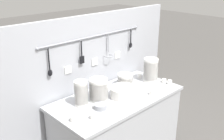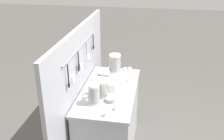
# 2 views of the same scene
# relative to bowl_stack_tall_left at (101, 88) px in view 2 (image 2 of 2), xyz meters

# --- Properties ---
(counter) EXTENTS (1.27, 0.62, 0.90)m
(counter) POSITION_rel_bowl_stack_tall_left_xyz_m (0.18, -0.06, -0.55)
(counter) COLOR #ADAFB5
(counter) RESTS_ON ground
(back_wall) EXTENTS (2.07, 0.11, 1.62)m
(back_wall) POSITION_rel_bowl_stack_tall_left_xyz_m (0.18, 0.28, -0.19)
(back_wall) COLOR #A8AAB2
(back_wall) RESTS_ON ground
(bowl_stack_tall_left) EXTENTS (0.17, 0.17, 0.20)m
(bowl_stack_tall_left) POSITION_rel_bowl_stack_tall_left_xyz_m (0.00, 0.00, 0.00)
(bowl_stack_tall_left) COLOR white
(bowl_stack_tall_left) RESTS_ON counter
(bowl_stack_back_corner) EXTENTS (0.12, 0.12, 0.23)m
(bowl_stack_back_corner) POSITION_rel_bowl_stack_tall_left_xyz_m (-0.17, 0.03, 0.01)
(bowl_stack_back_corner) COLOR white
(bowl_stack_back_corner) RESTS_ON counter
(bowl_stack_wide_centre) EXTENTS (0.16, 0.16, 0.12)m
(bowl_stack_wide_centre) POSITION_rel_bowl_stack_tall_left_xyz_m (0.40, 0.05, -0.04)
(bowl_stack_wide_centre) COLOR white
(bowl_stack_wide_centre) RESTS_ON counter
(bowl_stack_short_front) EXTENTS (0.15, 0.15, 0.25)m
(bowl_stack_short_front) POSITION_rel_bowl_stack_tall_left_xyz_m (0.68, -0.05, 0.02)
(bowl_stack_short_front) COLOR white
(bowl_stack_short_front) RESTS_ON counter
(plate_stack) EXTENTS (0.24, 0.24, 0.10)m
(plate_stack) POSITION_rel_bowl_stack_tall_left_xyz_m (0.21, -0.11, -0.05)
(plate_stack) COLOR white
(plate_stack) RESTS_ON counter
(steel_mixing_bowl) EXTENTS (0.11, 0.11, 0.04)m
(steel_mixing_bowl) POSITION_rel_bowl_stack_tall_left_xyz_m (-0.09, -0.13, -0.08)
(steel_mixing_bowl) COLOR #93969E
(steel_mixing_bowl) RESTS_ON counter
(cup_edge_far) EXTENTS (0.04, 0.04, 0.04)m
(cup_edge_far) POSITION_rel_bowl_stack_tall_left_xyz_m (0.21, 0.11, -0.08)
(cup_edge_far) COLOR white
(cup_edge_far) RESTS_ON counter
(cup_beside_plates) EXTENTS (0.04, 0.04, 0.04)m
(cup_beside_plates) POSITION_rel_bowl_stack_tall_left_xyz_m (-0.24, -0.21, -0.08)
(cup_beside_plates) COLOR white
(cup_beside_plates) RESTS_ON counter
(cup_back_left) EXTENTS (0.04, 0.04, 0.04)m
(cup_back_left) POSITION_rel_bowl_stack_tall_left_xyz_m (0.67, 0.09, -0.08)
(cup_back_left) COLOR white
(cup_back_left) RESTS_ON counter
(cup_centre) EXTENTS (0.04, 0.04, 0.04)m
(cup_centre) POSITION_rel_bowl_stack_tall_left_xyz_m (0.75, -0.18, -0.08)
(cup_centre) COLOR white
(cup_centre) RESTS_ON counter
(cup_back_right) EXTENTS (0.04, 0.04, 0.04)m
(cup_back_right) POSITION_rel_bowl_stack_tall_left_xyz_m (0.43, -0.26, -0.08)
(cup_back_right) COLOR white
(cup_back_right) RESTS_ON counter
(cup_mid_row) EXTENTS (0.04, 0.04, 0.04)m
(cup_mid_row) POSITION_rel_bowl_stack_tall_left_xyz_m (-0.38, -0.13, -0.08)
(cup_mid_row) COLOR white
(cup_mid_row) RESTS_ON counter
(cup_front_left) EXTENTS (0.04, 0.04, 0.04)m
(cup_front_left) POSITION_rel_bowl_stack_tall_left_xyz_m (0.76, -0.24, -0.08)
(cup_front_left) COLOR white
(cup_front_left) RESTS_ON counter
(cup_by_caddy) EXTENTS (0.04, 0.04, 0.04)m
(cup_by_caddy) POSITION_rel_bowl_stack_tall_left_xyz_m (0.27, 0.06, -0.08)
(cup_by_caddy) COLOR white
(cup_by_caddy) RESTS_ON counter
(cup_front_right) EXTENTS (0.04, 0.04, 0.04)m
(cup_front_right) POSITION_rel_bowl_stack_tall_left_xyz_m (-0.09, 0.15, -0.08)
(cup_front_right) COLOR white
(cup_front_right) RESTS_ON counter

